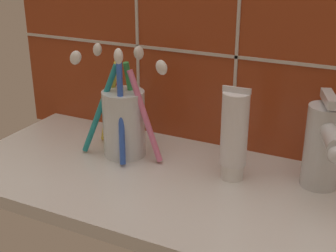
% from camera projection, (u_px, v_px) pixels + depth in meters
% --- Properties ---
extents(sink_counter, '(0.70, 0.29, 0.02)m').
position_uv_depth(sink_counter, '(187.00, 189.00, 0.67)').
color(sink_counter, silver).
rests_on(sink_counter, ground).
extents(tile_wall_backsplash, '(0.80, 0.02, 0.46)m').
position_uv_depth(tile_wall_backsplash, '(229.00, 19.00, 0.71)').
color(tile_wall_backsplash, '#933819').
rests_on(tile_wall_backsplash, ground).
extents(toothbrush_cup, '(0.16, 0.10, 0.18)m').
position_uv_depth(toothbrush_cup, '(123.00, 119.00, 0.73)').
color(toothbrush_cup, silver).
rests_on(toothbrush_cup, sink_counter).
extents(toothpaste_tube, '(0.04, 0.04, 0.14)m').
position_uv_depth(toothpaste_tube, '(234.00, 135.00, 0.65)').
color(toothpaste_tube, white).
rests_on(toothpaste_tube, sink_counter).
extents(sink_faucet, '(0.06, 0.12, 0.13)m').
position_uv_depth(sink_faucet, '(324.00, 144.00, 0.63)').
color(sink_faucet, silver).
rests_on(sink_faucet, sink_counter).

